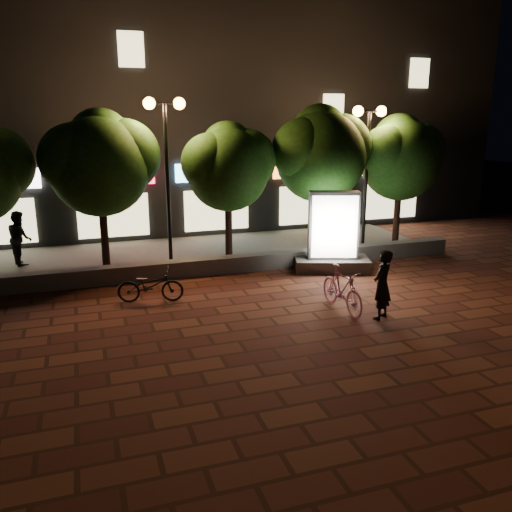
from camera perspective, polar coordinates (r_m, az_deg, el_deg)
name	(u,v)px	position (r m, az deg, el deg)	size (l,w,h in m)	color
ground	(270,317)	(12.72, 1.50, -6.68)	(80.00, 80.00, 0.00)	brown
retaining_wall	(226,265)	(16.26, -3.33, -0.94)	(16.00, 0.45, 0.50)	slate
sidewalk	(207,252)	(18.65, -5.35, 0.43)	(16.00, 5.00, 0.08)	slate
building_block	(170,110)	(24.44, -9.32, 15.44)	(28.00, 8.12, 11.30)	black
tree_left	(101,160)	(16.62, -16.59, 10.03)	(3.60, 3.00, 4.89)	black
tree_mid	(229,164)	(17.26, -2.99, 10.01)	(3.24, 2.70, 4.50)	black
tree_right	(321,151)	(18.40, 7.15, 11.31)	(3.72, 3.10, 5.07)	black
tree_far_right	(401,155)	(20.00, 15.57, 10.60)	(3.48, 2.90, 4.76)	black
street_lamp_left	(166,139)	(16.52, -9.80, 12.42)	(1.26, 0.36, 5.18)	black
street_lamp_right	(368,141)	(18.93, 12.13, 12.19)	(1.26, 0.36, 4.98)	black
ad_kiosk	(333,239)	(16.49, 8.37, 1.86)	(2.55, 1.83, 2.49)	slate
scooter_pink	(342,289)	(13.12, 9.36, -3.59)	(0.53, 1.87, 1.12)	#E890C6
rider	(382,285)	(12.73, 13.60, -3.07)	(0.61, 0.40, 1.69)	black
scooter_parked	(150,285)	(13.88, -11.44, -3.16)	(0.59, 1.70, 0.89)	black
pedestrian	(20,238)	(18.33, -24.37, 1.82)	(0.85, 0.66, 1.74)	black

